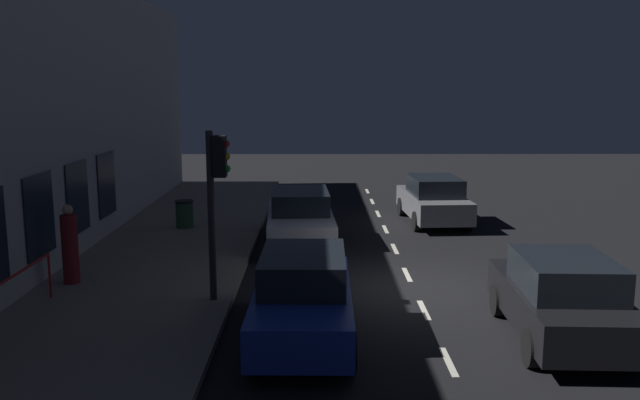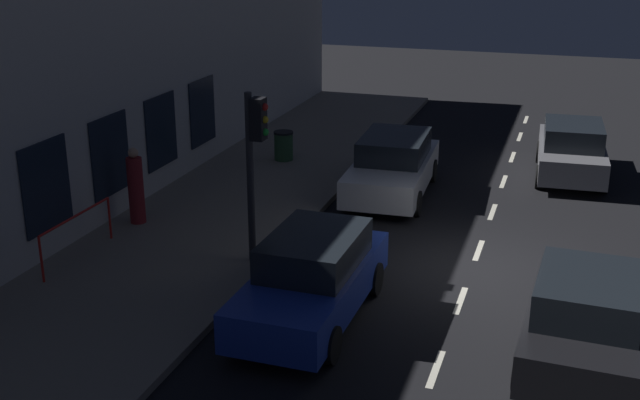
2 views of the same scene
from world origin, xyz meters
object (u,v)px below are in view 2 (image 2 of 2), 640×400
at_px(parked_car_1, 572,150).
at_px(traffic_light, 255,149).
at_px(parked_car_0, 585,319).
at_px(trash_bin, 284,146).
at_px(parked_car_2, 312,278).
at_px(parked_car_3, 393,166).
at_px(pedestrian_0, 136,188).

bearing_deg(parked_car_1, traffic_light, -128.26).
bearing_deg(parked_car_0, trash_bin, 135.89).
relative_size(parked_car_1, parked_car_2, 0.98).
bearing_deg(parked_car_0, parked_car_2, -179.00).
relative_size(traffic_light, parked_car_3, 0.76).
bearing_deg(pedestrian_0, traffic_light, 164.76).
bearing_deg(trash_bin, traffic_light, 106.46).
height_order(parked_car_0, parked_car_1, same).
distance_m(parked_car_2, pedestrian_0, 6.11).
distance_m(pedestrian_0, trash_bin, 6.16).
relative_size(parked_car_0, parked_car_1, 0.95).
distance_m(parked_car_0, trash_bin, 12.53).
height_order(parked_car_2, trash_bin, parked_car_2).
bearing_deg(parked_car_2, traffic_light, -43.94).
xyz_separation_m(traffic_light, pedestrian_0, (3.52, -1.21, -1.56)).
relative_size(parked_car_3, trash_bin, 5.42).
height_order(parked_car_0, parked_car_3, same).
relative_size(traffic_light, trash_bin, 4.12).
relative_size(parked_car_1, pedestrian_0, 2.37).
height_order(traffic_light, parked_car_3, traffic_light).
distance_m(parked_car_3, pedestrian_0, 6.65).
height_order(parked_car_0, pedestrian_0, pedestrian_0).
distance_m(parked_car_1, trash_bin, 8.22).
xyz_separation_m(traffic_light, parked_car_0, (-6.47, 1.91, -1.76)).
distance_m(parked_car_0, parked_car_3, 8.87).
bearing_deg(trash_bin, parked_car_2, 113.63).
bearing_deg(traffic_light, parked_car_1, -124.98).
xyz_separation_m(traffic_light, parked_car_3, (-1.57, -5.49, -1.76)).
distance_m(parked_car_0, parked_car_1, 10.47).
xyz_separation_m(parked_car_2, trash_bin, (3.93, -8.98, -0.21)).
relative_size(parked_car_0, trash_bin, 4.74).
relative_size(parked_car_0, parked_car_2, 0.93).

